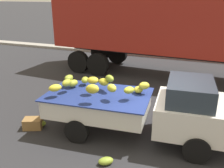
{
  "coord_description": "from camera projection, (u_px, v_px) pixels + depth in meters",
  "views": [
    {
      "loc": [
        1.14,
        -5.87,
        3.67
      ],
      "look_at": [
        -1.2,
        0.19,
        1.32
      ],
      "focal_mm": 39.7,
      "sensor_mm": 36.0,
      "label": 1
    }
  ],
  "objects": [
    {
      "name": "ground",
      "position": [
        150.0,
        137.0,
        6.79
      ],
      "size": [
        220.0,
        220.0,
        0.0
      ],
      "primitive_type": "plane",
      "color": "#28282B"
    },
    {
      "name": "curb_strip",
      "position": [
        185.0,
        58.0,
        14.94
      ],
      "size": [
        80.0,
        0.8,
        0.16
      ],
      "primitive_type": "cube",
      "color": "gray",
      "rests_on": "ground"
    },
    {
      "name": "pickup_truck",
      "position": [
        171.0,
        109.0,
        6.39
      ],
      "size": [
        5.17,
        2.18,
        1.7
      ],
      "rotation": [
        0.0,
        0.0,
        0.09
      ],
      "color": "silver",
      "rests_on": "ground"
    },
    {
      "name": "semi_trailer",
      "position": [
        182.0,
        22.0,
        10.8
      ],
      "size": [
        12.11,
        3.17,
        3.95
      ],
      "rotation": [
        0.0,
        0.0,
        -0.05
      ],
      "color": "maroon",
      "rests_on": "ground"
    },
    {
      "name": "fallen_banana_bunch_near_tailgate",
      "position": [
        39.0,
        124.0,
        7.26
      ],
      "size": [
        0.45,
        0.4,
        0.2
      ],
      "primitive_type": "ellipsoid",
      "rotation": [
        0.0,
        0.0,
        0.6
      ],
      "color": "olive",
      "rests_on": "ground"
    },
    {
      "name": "fallen_banana_bunch_by_wheel",
      "position": [
        106.0,
        161.0,
        5.66
      ],
      "size": [
        0.41,
        0.39,
        0.17
      ],
      "primitive_type": "ellipsoid",
      "rotation": [
        0.0,
        0.0,
        0.66
      ],
      "color": "olive",
      "rests_on": "ground"
    },
    {
      "name": "produce_crate",
      "position": [
        33.0,
        123.0,
        7.18
      ],
      "size": [
        0.62,
        0.53,
        0.3
      ],
      "primitive_type": "cube",
      "rotation": [
        0.0,
        0.0,
        0.4
      ],
      "color": "olive",
      "rests_on": "ground"
    }
  ]
}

